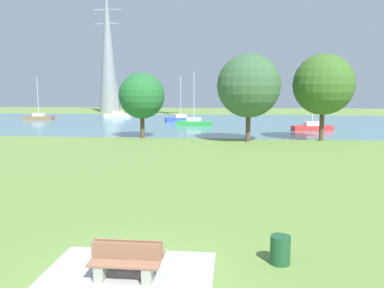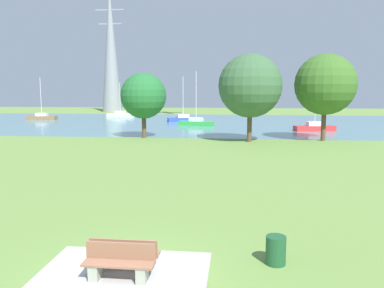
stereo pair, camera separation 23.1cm
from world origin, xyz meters
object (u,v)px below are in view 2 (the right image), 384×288
(bench_facing_water, at_px, (125,256))
(bench_facing_inland, at_px, (119,265))
(sailboat_red, at_px, (314,127))
(sailboat_brown, at_px, (42,117))
(litter_bin, at_px, (276,250))
(tree_mid_shore, at_px, (250,86))
(tree_west_far, at_px, (144,96))
(tree_east_near, at_px, (325,85))
(electricity_pylon, at_px, (111,49))
(sailboat_white, at_px, (120,115))
(sailboat_green, at_px, (196,122))
(sailboat_blue, at_px, (183,119))

(bench_facing_water, distance_m, bench_facing_inland, 0.54)
(sailboat_red, bearing_deg, sailboat_brown, 161.48)
(litter_bin, bearing_deg, sailboat_brown, 122.80)
(litter_bin, relative_size, tree_mid_shore, 0.10)
(tree_west_far, relative_size, tree_east_near, 0.80)
(electricity_pylon, bearing_deg, sailboat_red, -46.24)
(litter_bin, bearing_deg, electricity_pylon, 110.84)
(bench_facing_inland, xyz_separation_m, tree_east_near, (11.22, 29.84, 4.90))
(litter_bin, bearing_deg, tree_west_far, 110.10)
(bench_facing_water, relative_size, sailboat_red, 0.33)
(sailboat_red, height_order, tree_east_near, tree_east_near)
(sailboat_brown, bearing_deg, tree_west_far, -45.25)
(sailboat_white, bearing_deg, bench_facing_water, -73.24)
(tree_mid_shore, bearing_deg, electricity_pylon, 120.33)
(sailboat_green, bearing_deg, tree_west_far, -104.81)
(sailboat_red, xyz_separation_m, tree_east_near, (-1.00, -9.51, 4.92))
(bench_facing_inland, distance_m, sailboat_white, 63.99)
(sailboat_blue, relative_size, sailboat_green, 0.94)
(sailboat_red, height_order, tree_mid_shore, tree_mid_shore)
(bench_facing_inland, bearing_deg, sailboat_red, 72.74)
(sailboat_brown, distance_m, tree_mid_shore, 42.05)
(tree_east_near, bearing_deg, sailboat_blue, 126.99)
(sailboat_red, relative_size, tree_east_near, 0.66)
(litter_bin, bearing_deg, sailboat_white, 110.46)
(litter_bin, bearing_deg, bench_facing_water, -165.99)
(tree_east_near, bearing_deg, sailboat_white, 133.17)
(litter_bin, height_order, tree_east_near, tree_east_near)
(sailboat_blue, height_order, tree_west_far, sailboat_blue)
(sailboat_white, bearing_deg, tree_east_near, -46.83)
(tree_east_near, bearing_deg, tree_west_far, 178.73)
(sailboat_green, bearing_deg, bench_facing_inland, -86.64)
(litter_bin, bearing_deg, tree_east_near, 75.69)
(tree_west_far, bearing_deg, litter_bin, -69.90)
(bench_facing_water, height_order, sailboat_white, sailboat_white)
(litter_bin, distance_m, electricity_pylon, 83.55)
(bench_facing_inland, xyz_separation_m, electricity_pylon, (-25.32, 78.56, 13.62))
(sailboat_green, height_order, tree_east_near, tree_east_near)
(bench_facing_inland, bearing_deg, bench_facing_water, 90.00)
(bench_facing_inland, bearing_deg, tree_east_near, 69.39)
(litter_bin, xyz_separation_m, tree_east_near, (7.22, 28.30, 4.97))
(litter_bin, bearing_deg, bench_facing_inland, -159.00)
(sailboat_brown, distance_m, electricity_pylon, 29.01)
(bench_facing_inland, xyz_separation_m, sailboat_red, (12.23, 39.35, -0.02))
(litter_bin, relative_size, tree_east_near, 0.10)
(bench_facing_inland, distance_m, tree_west_far, 31.16)
(tree_mid_shore, bearing_deg, tree_east_near, 12.62)
(sailboat_white, xyz_separation_m, sailboat_red, (30.53, -21.97, -0.01))
(tree_west_far, height_order, electricity_pylon, electricity_pylon)
(bench_facing_inland, relative_size, electricity_pylon, 0.06)
(sailboat_brown, bearing_deg, bench_facing_inland, -61.16)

